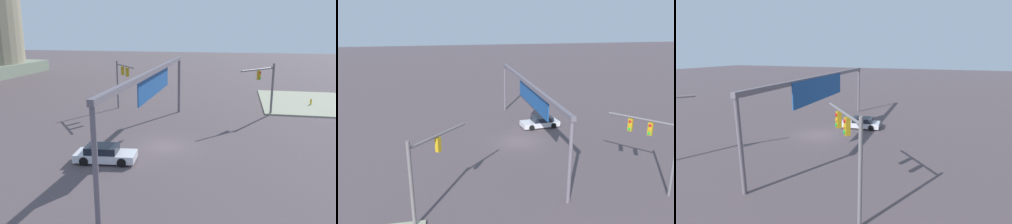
# 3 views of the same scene
# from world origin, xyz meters

# --- Properties ---
(ground_plane) EXTENTS (223.17, 223.17, 0.00)m
(ground_plane) POSITION_xyz_m (0.00, 0.00, 0.00)
(ground_plane) COLOR #53474B
(traffic_signal_near_corner) EXTENTS (3.97, 3.28, 5.66)m
(traffic_signal_near_corner) POSITION_xyz_m (11.25, 7.42, 3.98)
(traffic_signal_near_corner) COLOR slate
(traffic_signal_near_corner) RESTS_ON ground
(traffic_signal_opposite_side) EXTENTS (4.12, 3.63, 5.65)m
(traffic_signal_opposite_side) POSITION_xyz_m (11.82, -8.60, 3.77)
(traffic_signal_opposite_side) COLOR slate
(traffic_signal_opposite_side) RESTS_ON ground
(overhead_sign_gantry) EXTENTS (24.00, 0.43, 6.27)m
(overhead_sign_gantry) POSITION_xyz_m (0.37, 0.92, 5.26)
(overhead_sign_gantry) COLOR slate
(overhead_sign_gantry) RESTS_ON ground
(sedan_car_approaching) EXTENTS (2.28, 4.48, 1.21)m
(sedan_car_approaching) POSITION_xyz_m (-4.04, 3.56, 0.57)
(sedan_car_approaching) COLOR silver
(sedan_car_approaching) RESTS_ON ground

